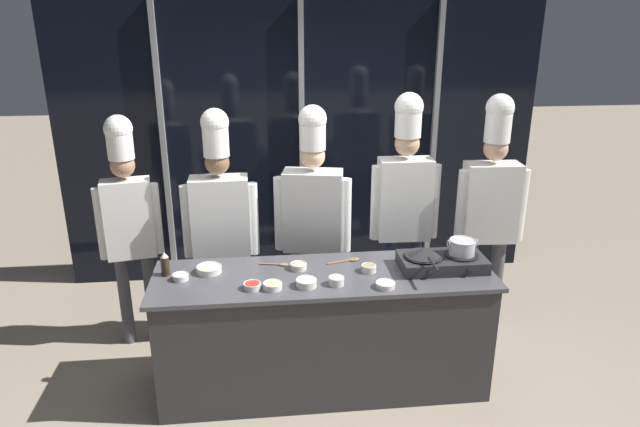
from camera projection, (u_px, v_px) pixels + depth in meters
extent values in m
plane|color=gray|center=(324.00, 383.00, 4.18)|extent=(24.00, 24.00, 0.00)
cube|color=black|center=(302.00, 145.00, 5.51)|extent=(4.58, 0.04, 2.70)
cube|color=gray|center=(164.00, 150.00, 5.33)|extent=(0.05, 0.05, 2.70)
cube|color=gray|center=(302.00, 146.00, 5.46)|extent=(0.05, 0.05, 2.70)
cube|color=gray|center=(434.00, 143.00, 5.60)|extent=(0.05, 0.05, 2.70)
cube|color=#2D2D30|center=(324.00, 333.00, 4.04)|extent=(2.26, 0.66, 0.86)
cube|color=#47474C|center=(324.00, 276.00, 3.89)|extent=(2.33, 0.70, 0.03)
cube|color=#28282B|center=(442.00, 262.00, 3.96)|extent=(0.59, 0.32, 0.09)
cylinder|color=black|center=(423.00, 256.00, 3.93)|extent=(0.24, 0.24, 0.01)
cylinder|color=black|center=(430.00, 274.00, 3.79)|extent=(0.03, 0.01, 0.03)
cylinder|color=black|center=(461.00, 255.00, 3.96)|extent=(0.24, 0.24, 0.01)
cylinder|color=black|center=(469.00, 272.00, 3.81)|extent=(0.03, 0.01, 0.03)
cylinder|color=#232326|center=(423.00, 255.00, 3.93)|extent=(0.25, 0.25, 0.01)
cone|color=#232326|center=(424.00, 252.00, 3.92)|extent=(0.27, 0.27, 0.05)
cylinder|color=black|center=(434.00, 264.00, 3.70)|extent=(0.02, 0.20, 0.02)
cylinder|color=#B7BABF|center=(462.00, 247.00, 3.94)|extent=(0.18, 0.18, 0.10)
torus|color=#B7BABF|center=(463.00, 240.00, 3.92)|extent=(0.18, 0.18, 0.01)
torus|color=#B7BABF|center=(448.00, 243.00, 3.92)|extent=(0.01, 0.05, 0.05)
torus|color=#B7BABF|center=(476.00, 242.00, 3.94)|extent=(0.01, 0.05, 0.05)
cylinder|color=#332319|center=(165.00, 266.00, 3.85)|extent=(0.06, 0.06, 0.13)
cone|color=white|center=(164.00, 255.00, 3.82)|extent=(0.05, 0.05, 0.04)
cylinder|color=silver|center=(336.00, 281.00, 3.72)|extent=(0.10, 0.10, 0.05)
torus|color=silver|center=(336.00, 277.00, 3.71)|extent=(0.10, 0.10, 0.01)
cylinder|color=silver|center=(336.00, 279.00, 3.72)|extent=(0.08, 0.08, 0.03)
cylinder|color=silver|center=(273.00, 286.00, 3.67)|extent=(0.12, 0.12, 0.04)
torus|color=silver|center=(273.00, 283.00, 3.66)|extent=(0.12, 0.12, 0.01)
cylinder|color=#E0C689|center=(273.00, 284.00, 3.67)|extent=(0.10, 0.10, 0.02)
cylinder|color=silver|center=(252.00, 286.00, 3.67)|extent=(0.11, 0.11, 0.04)
torus|color=silver|center=(252.00, 283.00, 3.66)|extent=(0.12, 0.12, 0.01)
cylinder|color=#B22D1E|center=(252.00, 285.00, 3.67)|extent=(0.09, 0.09, 0.02)
cylinder|color=silver|center=(385.00, 285.00, 3.69)|extent=(0.13, 0.13, 0.03)
torus|color=silver|center=(385.00, 283.00, 3.68)|extent=(0.13, 0.13, 0.01)
cylinder|color=silver|center=(385.00, 284.00, 3.69)|extent=(0.10, 0.10, 0.02)
cylinder|color=silver|center=(181.00, 277.00, 3.80)|extent=(0.11, 0.11, 0.04)
torus|color=silver|center=(180.00, 275.00, 3.79)|extent=(0.11, 0.11, 0.01)
cylinder|color=silver|center=(180.00, 276.00, 3.79)|extent=(0.09, 0.09, 0.02)
cylinder|color=silver|center=(306.00, 283.00, 3.70)|extent=(0.13, 0.13, 0.05)
torus|color=silver|center=(306.00, 280.00, 3.69)|extent=(0.14, 0.14, 0.01)
cylinder|color=white|center=(306.00, 281.00, 3.70)|extent=(0.11, 0.11, 0.03)
cylinder|color=silver|center=(209.00, 270.00, 3.90)|extent=(0.17, 0.17, 0.04)
torus|color=silver|center=(209.00, 267.00, 3.89)|extent=(0.17, 0.17, 0.01)
cylinder|color=beige|center=(209.00, 268.00, 3.90)|extent=(0.14, 0.14, 0.02)
cylinder|color=silver|center=(369.00, 269.00, 3.91)|extent=(0.10, 0.10, 0.05)
torus|color=silver|center=(369.00, 265.00, 3.90)|extent=(0.10, 0.10, 0.01)
cylinder|color=#9E896B|center=(369.00, 267.00, 3.91)|extent=(0.08, 0.08, 0.03)
cylinder|color=silver|center=(298.00, 266.00, 3.95)|extent=(0.11, 0.11, 0.04)
torus|color=silver|center=(298.00, 264.00, 3.94)|extent=(0.12, 0.12, 0.01)
cylinder|color=#EAA893|center=(298.00, 265.00, 3.95)|extent=(0.09, 0.09, 0.02)
cube|color=olive|center=(269.00, 264.00, 4.02)|extent=(0.14, 0.04, 0.01)
ellipsoid|color=olive|center=(284.00, 264.00, 4.01)|extent=(0.07, 0.05, 0.02)
cube|color=olive|center=(338.00, 262.00, 4.05)|extent=(0.17, 0.06, 0.01)
ellipsoid|color=olive|center=(354.00, 259.00, 4.09)|extent=(0.09, 0.07, 0.02)
cylinder|color=#4C4C51|center=(151.00, 297.00, 4.64)|extent=(0.09, 0.09, 0.76)
cylinder|color=#4C4C51|center=(125.00, 300.00, 4.59)|extent=(0.09, 0.09, 0.76)
cube|color=white|center=(129.00, 219.00, 4.38)|extent=(0.39, 0.25, 0.62)
cylinder|color=white|center=(157.00, 219.00, 4.42)|extent=(0.07, 0.07, 0.57)
cylinder|color=white|center=(101.00, 224.00, 4.30)|extent=(0.07, 0.07, 0.57)
sphere|color=#A87A5B|center=(122.00, 165.00, 4.24)|extent=(0.18, 0.18, 0.18)
cylinder|color=white|center=(120.00, 144.00, 4.19)|extent=(0.19, 0.19, 0.23)
sphere|color=white|center=(118.00, 129.00, 4.15)|extent=(0.21, 0.21, 0.21)
cylinder|color=#4C4C51|center=(241.00, 296.00, 4.64)|extent=(0.11, 0.11, 0.77)
cylinder|color=#4C4C51|center=(210.00, 298.00, 4.62)|extent=(0.11, 0.11, 0.77)
cube|color=white|center=(220.00, 216.00, 4.40)|extent=(0.45, 0.24, 0.62)
cylinder|color=white|center=(253.00, 219.00, 4.40)|extent=(0.09, 0.09, 0.57)
cylinder|color=white|center=(188.00, 222.00, 4.34)|extent=(0.09, 0.09, 0.57)
sphere|color=brown|center=(217.00, 163.00, 4.25)|extent=(0.18, 0.18, 0.18)
cylinder|color=white|center=(216.00, 139.00, 4.19)|extent=(0.19, 0.19, 0.25)
sphere|color=white|center=(215.00, 122.00, 4.15)|extent=(0.21, 0.21, 0.21)
cylinder|color=#4C4C51|center=(328.00, 293.00, 4.68)|extent=(0.12, 0.12, 0.79)
cylinder|color=#4C4C51|center=(298.00, 292.00, 4.70)|extent=(0.12, 0.12, 0.79)
cube|color=white|center=(313.00, 211.00, 4.45)|extent=(0.49, 0.32, 0.64)
cylinder|color=white|center=(345.00, 215.00, 4.40)|extent=(0.09, 0.09, 0.59)
cylinder|color=white|center=(280.00, 214.00, 4.44)|extent=(0.09, 0.09, 0.59)
sphere|color=beige|center=(313.00, 156.00, 4.30)|extent=(0.19, 0.19, 0.19)
cylinder|color=white|center=(313.00, 134.00, 4.25)|extent=(0.20, 0.20, 0.23)
sphere|color=white|center=(313.00, 119.00, 4.21)|extent=(0.21, 0.21, 0.21)
cylinder|color=#2D3856|center=(413.00, 281.00, 4.84)|extent=(0.11, 0.11, 0.82)
cylinder|color=#2D3856|center=(386.00, 282.00, 4.82)|extent=(0.11, 0.11, 0.82)
cube|color=white|center=(404.00, 199.00, 4.58)|extent=(0.43, 0.23, 0.66)
cylinder|color=white|center=(434.00, 201.00, 4.57)|extent=(0.08, 0.08, 0.61)
cylinder|color=white|center=(376.00, 203.00, 4.54)|extent=(0.08, 0.08, 0.61)
sphere|color=tan|center=(407.00, 144.00, 4.43)|extent=(0.20, 0.20, 0.20)
cylinder|color=white|center=(408.00, 122.00, 4.37)|extent=(0.20, 0.20, 0.23)
sphere|color=white|center=(409.00, 107.00, 4.33)|extent=(0.22, 0.22, 0.22)
cylinder|color=#4C4C51|center=(495.00, 283.00, 4.84)|extent=(0.11, 0.11, 0.80)
cylinder|color=#4C4C51|center=(468.00, 283.00, 4.83)|extent=(0.11, 0.11, 0.80)
cube|color=white|center=(490.00, 202.00, 4.59)|extent=(0.44, 0.25, 0.65)
cylinder|color=white|center=(521.00, 205.00, 4.57)|extent=(0.09, 0.09, 0.59)
cylinder|color=white|center=(462.00, 206.00, 4.55)|extent=(0.09, 0.09, 0.59)
sphere|color=tan|center=(496.00, 149.00, 4.44)|extent=(0.19, 0.19, 0.19)
cylinder|color=white|center=(498.00, 125.00, 4.38)|extent=(0.20, 0.20, 0.26)
sphere|color=white|center=(500.00, 108.00, 4.33)|extent=(0.22, 0.22, 0.22)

